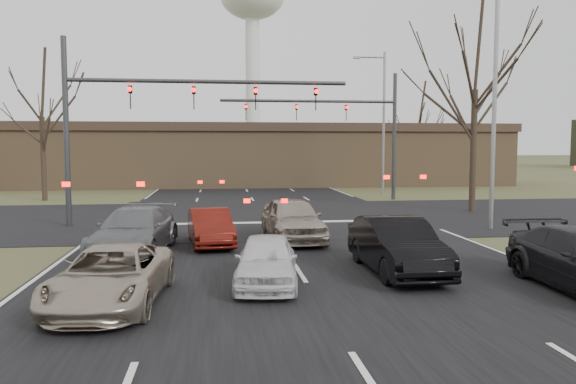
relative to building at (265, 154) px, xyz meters
name	(u,v)px	position (x,y,z in m)	size (l,w,h in m)	color
ground	(320,305)	(-2.00, -38.00, -2.67)	(360.00, 360.00, 0.00)	#434826
road_main	(235,173)	(-2.00, 22.00, -2.66)	(14.00, 300.00, 0.02)	black
road_cross	(264,217)	(-2.00, -23.00, -2.65)	(200.00, 14.00, 0.02)	black
building	(265,154)	(0.00, 0.00, 0.00)	(42.40, 10.40, 5.30)	olive
water_tower	(252,6)	(4.00, 82.00, 32.80)	(15.00, 15.00, 44.50)	silver
mast_arm_near	(145,107)	(-7.23, -25.00, 2.41)	(12.12, 0.24, 8.00)	#383A3D
mast_arm_far	(351,121)	(4.18, -15.00, 2.35)	(11.12, 0.24, 8.00)	#383A3D
streetlight_right_near	(491,93)	(6.82, -28.00, 2.92)	(2.34, 0.25, 10.00)	gray
streetlight_right_far	(381,115)	(7.32, -11.00, 2.92)	(2.34, 0.25, 10.00)	gray
tree_right_near	(476,39)	(9.00, -22.00, 6.23)	(6.90, 6.90, 11.50)	black
tree_left_far	(41,82)	(-15.00, -13.00, 4.68)	(5.70, 5.70, 9.50)	black
tree_right_far	(419,105)	(13.00, -3.00, 4.29)	(5.40, 5.40, 9.00)	black
car_silver_suv	(111,276)	(-6.47, -37.46, -2.03)	(2.11, 4.58, 1.27)	#AA9C89
car_white_sedan	(266,260)	(-3.00, -36.16, -2.04)	(1.49, 3.69, 1.26)	silver
car_black_hatch	(397,246)	(0.61, -35.26, -1.92)	(1.59, 4.55, 1.50)	black
car_grey_ahead	(134,231)	(-6.84, -31.54, -1.93)	(2.06, 5.06, 1.47)	slate
car_red_ahead	(210,227)	(-4.45, -30.28, -2.03)	(1.34, 3.83, 1.26)	#5A130C
car_silver_ahead	(293,219)	(-1.50, -29.76, -1.88)	(1.86, 4.63, 1.58)	#9F9181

